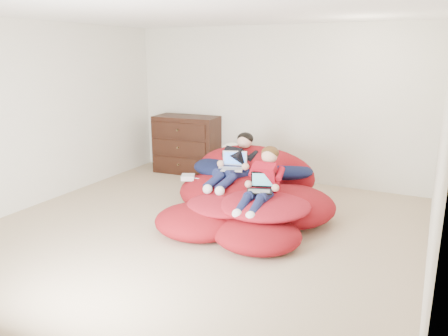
# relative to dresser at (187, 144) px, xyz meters

# --- Properties ---
(room_shell) EXTENTS (5.10, 5.10, 2.77)m
(room_shell) POSITION_rel_dresser_xyz_m (1.48, -2.20, -0.28)
(room_shell) COLOR tan
(room_shell) RESTS_ON ground
(dresser) EXTENTS (1.15, 0.66, 1.00)m
(dresser) POSITION_rel_dresser_xyz_m (0.00, 0.00, 0.00)
(dresser) COLOR black
(dresser) RESTS_ON ground
(beanbag_pile) EXTENTS (2.19, 2.29, 0.84)m
(beanbag_pile) POSITION_rel_dresser_xyz_m (1.80, -1.48, -0.23)
(beanbag_pile) COLOR maroon
(beanbag_pile) RESTS_ON ground
(cream_pillow) EXTENTS (0.40, 0.25, 0.25)m
(cream_pillow) POSITION_rel_dresser_xyz_m (1.18, -0.60, 0.12)
(cream_pillow) COLOR silver
(cream_pillow) RESTS_ON beanbag_pile
(older_boy) EXTENTS (0.41, 1.15, 0.63)m
(older_boy) POSITION_rel_dresser_xyz_m (1.53, -1.27, 0.15)
(older_boy) COLOR black
(older_boy) RESTS_ON beanbag_pile
(younger_boy) EXTENTS (0.29, 0.94, 0.67)m
(younger_boy) POSITION_rel_dresser_xyz_m (2.15, -1.86, 0.12)
(younger_boy) COLOR #AD0F20
(younger_boy) RESTS_ON beanbag_pile
(laptop_white) EXTENTS (0.38, 0.40, 0.24)m
(laptop_white) POSITION_rel_dresser_xyz_m (1.53, -1.38, 0.12)
(laptop_white) COLOR silver
(laptop_white) RESTS_ON older_boy
(laptop_black) EXTENTS (0.35, 0.35, 0.22)m
(laptop_black) POSITION_rel_dresser_xyz_m (2.15, -1.91, 0.05)
(laptop_black) COLOR black
(laptop_black) RESTS_ON younger_boy
(power_adapter) EXTENTS (0.23, 0.23, 0.07)m
(power_adapter) POSITION_rel_dresser_xyz_m (0.94, -1.56, -0.08)
(power_adapter) COLOR silver
(power_adapter) RESTS_ON beanbag_pile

